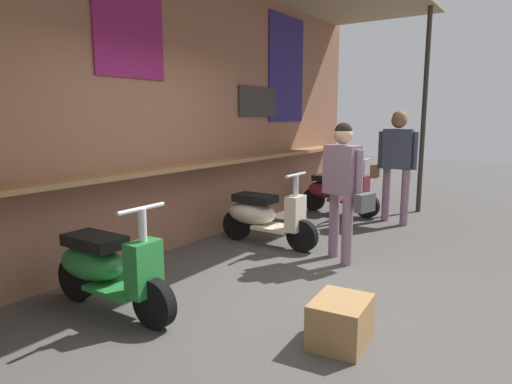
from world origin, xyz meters
TOP-DOWN VIEW (x-y plane):
  - ground_plane at (0.00, 0.00)m, footprint 29.79×29.79m
  - market_stall_facade at (0.00, 1.88)m, footprint 10.64×2.32m
  - scooter_green at (-1.22, 1.08)m, footprint 0.46×1.40m
  - scooter_cream at (1.23, 1.08)m, footprint 0.46×1.40m
  - scooter_maroon at (3.50, 1.08)m, footprint 0.46×1.40m
  - shopper_with_handbag at (3.38, 0.04)m, footprint 0.33×0.68m
  - shopper_browsing at (1.16, -0.04)m, footprint 0.36×0.65m
  - merchandise_crate at (-0.61, -0.81)m, footprint 0.51×0.43m

SIDE VIEW (x-z plane):
  - ground_plane at x=0.00m, z-range 0.00..0.00m
  - merchandise_crate at x=-0.61m, z-range 0.00..0.33m
  - scooter_green at x=-1.22m, z-range -0.10..0.87m
  - scooter_cream at x=1.23m, z-range -0.10..0.87m
  - scooter_maroon at x=3.50m, z-range -0.10..0.87m
  - shopper_browsing at x=1.16m, z-range 0.16..1.75m
  - shopper_with_handbag at x=3.38m, z-range 0.20..1.94m
  - market_stall_facade at x=0.00m, z-range 0.17..3.86m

